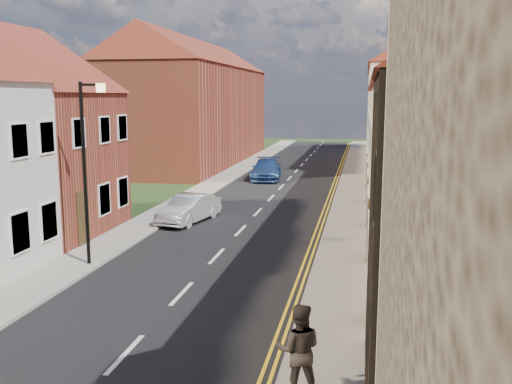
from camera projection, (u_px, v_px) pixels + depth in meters
road at (258, 212)px, 28.12m from camera, size 7.00×90.00×0.02m
pavement_left at (173, 208)px, 28.92m from camera, size 1.80×90.00×0.12m
pavement_right at (348, 215)px, 27.30m from camera, size 1.80×90.00×0.12m
cottage_r_cream_mid at (491, 131)px, 19.36m from camera, size 8.30×5.20×9.00m
cottage_r_pink at (465, 124)px, 24.59m from camera, size 8.30×6.00×9.00m
cottage_r_white_far at (447, 119)px, 29.82m from camera, size 8.30×5.20×9.00m
cottage_r_cream_far at (435, 116)px, 35.06m from camera, size 8.30×6.00×9.00m
cottage_l_pink at (5, 128)px, 23.15m from camera, size 8.30×6.30×8.80m
block_right_far at (415, 101)px, 49.75m from camera, size 8.30×24.20×10.50m
block_left_far at (194, 101)px, 48.33m from camera, size 8.30×24.20×10.50m
lamppost at (87, 162)px, 18.55m from camera, size 0.88×0.15×6.00m
car_mid at (189, 209)px, 25.79m from camera, size 2.17×4.04×1.26m
car_far at (266, 169)px, 39.14m from camera, size 2.39×4.94×1.39m
pedestrian_right at (299, 350)px, 10.56m from camera, size 0.92×0.75×1.78m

